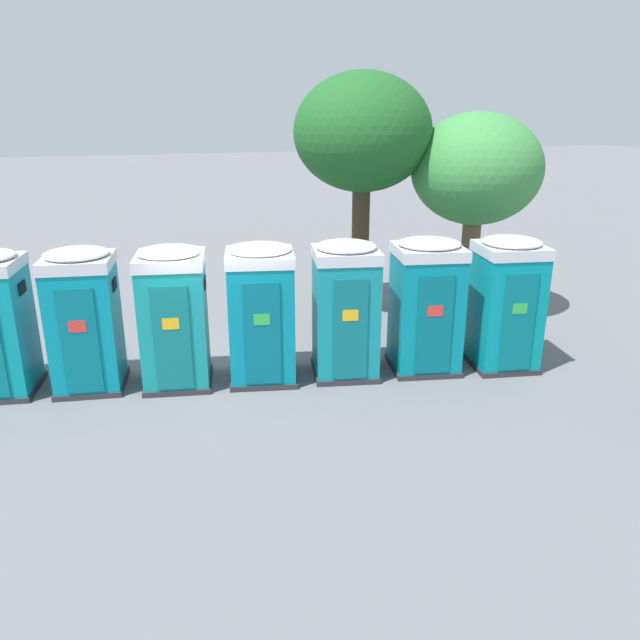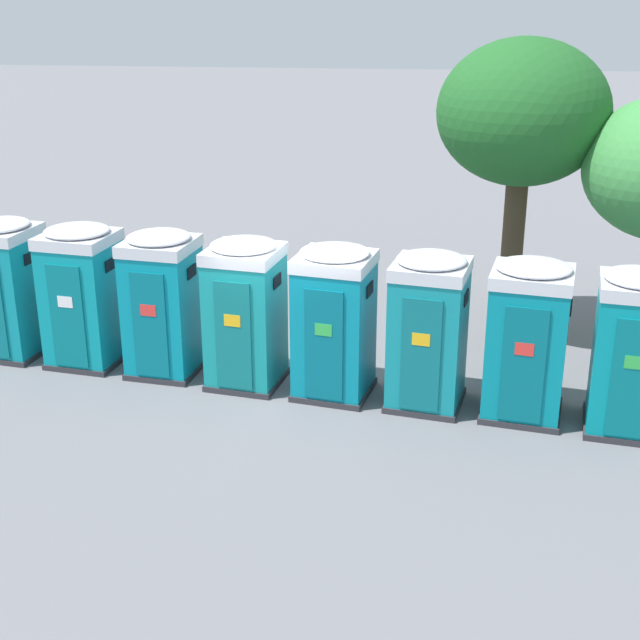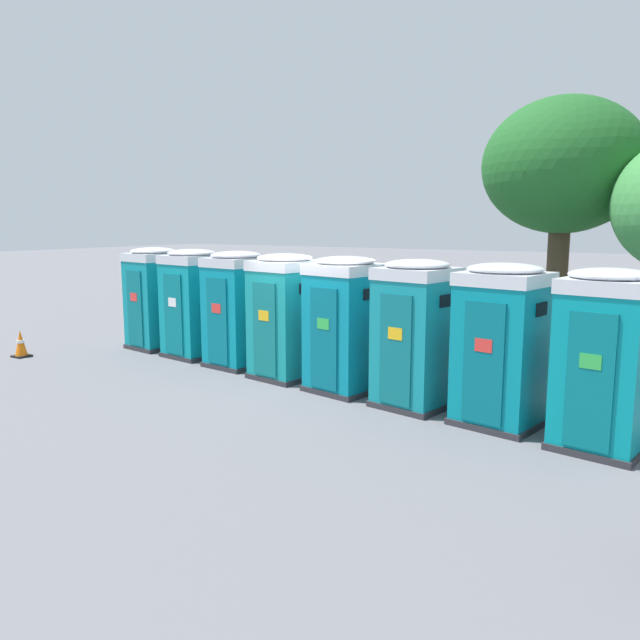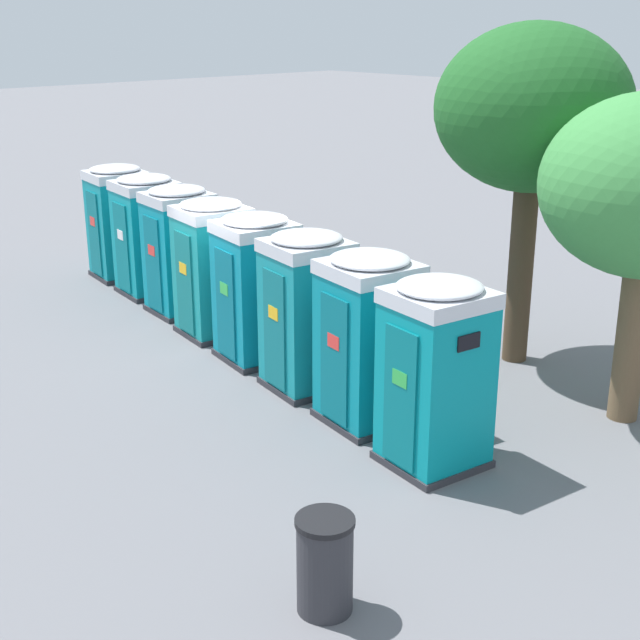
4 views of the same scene
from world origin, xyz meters
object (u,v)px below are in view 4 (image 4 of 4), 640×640
at_px(portapotty_2, 179,249).
at_px(portapotty_4, 256,287).
at_px(portapotty_1, 147,234).
at_px(portapotty_3, 213,267).
at_px(trash_can, 325,564).
at_px(portapotty_7, 435,373).
at_px(portapotty_0, 118,221).
at_px(street_tree_1, 533,112).
at_px(portapotty_5, 306,311).
at_px(portapotty_6, 368,338).

bearing_deg(portapotty_2, portapotty_4, -10.21).
bearing_deg(portapotty_4, portapotty_2, 169.79).
height_order(portapotty_1, portapotty_3, same).
bearing_deg(trash_can, portapotty_3, 150.50).
relative_size(portapotty_7, trash_can, 2.46).
xyz_separation_m(portapotty_0, portapotty_3, (4.56, -0.78, -0.00)).
bearing_deg(portapotty_3, portapotty_1, 169.66).
relative_size(portapotty_3, street_tree_1, 0.46).
bearing_deg(portapotty_3, portapotty_5, -8.67).
xyz_separation_m(street_tree_1, trash_can, (2.73, -7.13, -3.68)).
bearing_deg(street_tree_1, portapotty_4, -133.91).
distance_m(portapotty_1, portapotty_3, 3.08).
height_order(portapotty_1, portapotty_4, same).
bearing_deg(portapotty_6, portapotty_7, -11.98).
bearing_deg(portapotty_6, portapotty_2, 170.81).
xyz_separation_m(portapotty_0, portapotty_7, (10.64, -1.78, -0.00)).
relative_size(portapotty_4, street_tree_1, 0.46).
xyz_separation_m(portapotty_1, street_tree_1, (7.65, 2.42, 2.92)).
distance_m(portapotty_2, portapotty_6, 6.16).
bearing_deg(portapotty_3, portapotty_7, -9.27).
bearing_deg(portapotty_1, trash_can, -24.41).
height_order(portapotty_4, portapotty_6, same).
bearing_deg(portapotty_1, portapotty_2, -9.01).
distance_m(portapotty_6, portapotty_7, 1.54).
bearing_deg(portapotty_6, portapotty_3, 171.64).
distance_m(portapotty_5, street_tree_1, 4.78).
distance_m(portapotty_4, portapotty_5, 1.54).
distance_m(portapotty_1, portapotty_4, 4.62).
bearing_deg(portapotty_7, portapotty_5, 170.13).
relative_size(portapotty_2, trash_can, 2.46).
relative_size(portapotty_1, portapotty_7, 1.00).
bearing_deg(portapotty_4, portapotty_3, 171.25).
xyz_separation_m(portapotty_2, portapotty_7, (7.59, -1.30, -0.00)).
relative_size(street_tree_1, trash_can, 5.40).
bearing_deg(portapotty_1, street_tree_1, 17.59).
height_order(portapotty_2, trash_can, portapotty_2).
height_order(portapotty_4, street_tree_1, street_tree_1).
bearing_deg(portapotty_7, portapotty_1, 170.37).
bearing_deg(trash_can, portapotty_7, 111.70).
bearing_deg(portapotty_7, portapotty_4, 170.56).
bearing_deg(portapotty_4, portapotty_0, 170.49).
distance_m(portapotty_0, portapotty_1, 1.54).
bearing_deg(portapotty_7, portapotty_3, 170.73).
height_order(portapotty_5, portapotty_6, same).
distance_m(portapotty_3, trash_can, 8.47).
relative_size(portapotty_7, street_tree_1, 0.46).
bearing_deg(trash_can, portapotty_5, 139.33).
xyz_separation_m(portapotty_4, portapotty_6, (3.05, -0.44, -0.00)).
relative_size(portapotty_3, portapotty_7, 1.00).
distance_m(portapotty_5, portapotty_6, 1.54).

